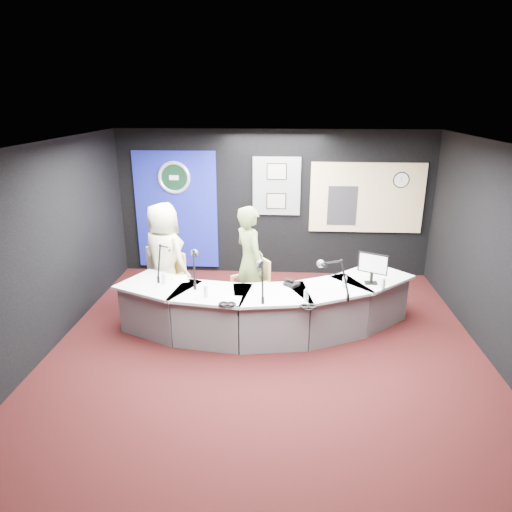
# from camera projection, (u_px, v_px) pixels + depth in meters

# --- Properties ---
(ground) EXTENTS (6.00, 6.00, 0.00)m
(ground) POSITION_uv_depth(u_px,v_px,m) (267.00, 349.00, 6.40)
(ground) COLOR black
(ground) RESTS_ON ground
(ceiling) EXTENTS (6.00, 6.00, 0.02)m
(ceiling) POSITION_uv_depth(u_px,v_px,m) (268.00, 145.00, 5.48)
(ceiling) COLOR silver
(ceiling) RESTS_ON ground
(wall_back) EXTENTS (6.00, 0.02, 2.80)m
(wall_back) POSITION_uv_depth(u_px,v_px,m) (274.00, 204.00, 8.77)
(wall_back) COLOR black
(wall_back) RESTS_ON ground
(wall_front) EXTENTS (6.00, 0.02, 2.80)m
(wall_front) POSITION_uv_depth(u_px,v_px,m) (249.00, 398.00, 3.12)
(wall_front) COLOR black
(wall_front) RESTS_ON ground
(wall_left) EXTENTS (0.02, 6.00, 2.80)m
(wall_left) POSITION_uv_depth(u_px,v_px,m) (45.00, 250.00, 6.13)
(wall_left) COLOR black
(wall_left) RESTS_ON ground
(wall_right) EXTENTS (0.02, 6.00, 2.80)m
(wall_right) POSITION_uv_depth(u_px,v_px,m) (504.00, 260.00, 5.76)
(wall_right) COLOR black
(wall_right) RESTS_ON ground
(broadcast_desk) EXTENTS (4.50, 1.90, 0.75)m
(broadcast_desk) POSITION_uv_depth(u_px,v_px,m) (265.00, 308.00, 6.80)
(broadcast_desk) COLOR silver
(broadcast_desk) RESTS_ON ground
(backdrop_panel) EXTENTS (1.60, 0.05, 2.30)m
(backdrop_panel) POSITION_uv_depth(u_px,v_px,m) (176.00, 211.00, 8.91)
(backdrop_panel) COLOR navy
(backdrop_panel) RESTS_ON wall_back
(agency_seal) EXTENTS (0.63, 0.07, 0.63)m
(agency_seal) POSITION_uv_depth(u_px,v_px,m) (174.00, 178.00, 8.66)
(agency_seal) COLOR silver
(agency_seal) RESTS_ON backdrop_panel
(seal_center) EXTENTS (0.48, 0.01, 0.48)m
(seal_center) POSITION_uv_depth(u_px,v_px,m) (174.00, 178.00, 8.66)
(seal_center) COLOR black
(seal_center) RESTS_ON backdrop_panel
(pinboard) EXTENTS (0.90, 0.04, 1.10)m
(pinboard) POSITION_uv_depth(u_px,v_px,m) (277.00, 186.00, 8.62)
(pinboard) COLOR slate
(pinboard) RESTS_ON wall_back
(framed_photo_upper) EXTENTS (0.34, 0.02, 0.27)m
(framed_photo_upper) POSITION_uv_depth(u_px,v_px,m) (277.00, 172.00, 8.50)
(framed_photo_upper) COLOR gray
(framed_photo_upper) RESTS_ON pinboard
(framed_photo_lower) EXTENTS (0.34, 0.02, 0.27)m
(framed_photo_lower) POSITION_uv_depth(u_px,v_px,m) (276.00, 201.00, 8.69)
(framed_photo_lower) COLOR gray
(framed_photo_lower) RESTS_ON pinboard
(booth_window_frame) EXTENTS (2.12, 0.06, 1.32)m
(booth_window_frame) POSITION_uv_depth(u_px,v_px,m) (367.00, 198.00, 8.59)
(booth_window_frame) COLOR #CFB481
(booth_window_frame) RESTS_ON wall_back
(booth_glow) EXTENTS (2.00, 0.02, 1.20)m
(booth_glow) POSITION_uv_depth(u_px,v_px,m) (367.00, 198.00, 8.58)
(booth_glow) COLOR #FFD6A1
(booth_glow) RESTS_ON booth_window_frame
(equipment_rack) EXTENTS (0.55, 0.02, 0.75)m
(equipment_rack) POSITION_uv_depth(u_px,v_px,m) (342.00, 206.00, 8.63)
(equipment_rack) COLOR black
(equipment_rack) RESTS_ON booth_window_frame
(wall_clock) EXTENTS (0.28, 0.01, 0.28)m
(wall_clock) POSITION_uv_depth(u_px,v_px,m) (401.00, 180.00, 8.41)
(wall_clock) COLOR white
(wall_clock) RESTS_ON booth_window_frame
(armchair_left) EXTENTS (0.78, 0.78, 0.99)m
(armchair_left) POSITION_uv_depth(u_px,v_px,m) (166.00, 281.00, 7.48)
(armchair_left) COLOR tan
(armchair_left) RESTS_ON ground
(armchair_right) EXTENTS (0.83, 0.83, 1.07)m
(armchair_right) POSITION_uv_depth(u_px,v_px,m) (250.00, 285.00, 7.21)
(armchair_right) COLOR tan
(armchair_right) RESTS_ON ground
(draped_jacket) EXTENTS (0.45, 0.39, 0.70)m
(draped_jacket) POSITION_uv_depth(u_px,v_px,m) (158.00, 269.00, 7.63)
(draped_jacket) COLOR slate
(draped_jacket) RESTS_ON armchair_left
(person_man) EXTENTS (1.05, 0.94, 1.80)m
(person_man) POSITION_uv_depth(u_px,v_px,m) (165.00, 258.00, 7.35)
(person_man) COLOR beige
(person_man) RESTS_ON ground
(person_woman) EXTENTS (0.72, 0.79, 1.81)m
(person_woman) POSITION_uv_depth(u_px,v_px,m) (250.00, 263.00, 7.08)
(person_woman) COLOR olive
(person_woman) RESTS_ON ground
(computer_monitor) EXTENTS (0.36, 0.20, 0.27)m
(computer_monitor) POSITION_uv_depth(u_px,v_px,m) (373.00, 263.00, 6.60)
(computer_monitor) COLOR black
(computer_monitor) RESTS_ON broadcast_desk
(desk_phone) EXTENTS (0.25, 0.25, 0.05)m
(desk_phone) POSITION_uv_depth(u_px,v_px,m) (292.00, 284.00, 6.63)
(desk_phone) COLOR black
(desk_phone) RESTS_ON broadcast_desk
(headphones_near) EXTENTS (0.20, 0.20, 0.03)m
(headphones_near) POSITION_uv_depth(u_px,v_px,m) (308.00, 306.00, 5.93)
(headphones_near) COLOR black
(headphones_near) RESTS_ON broadcast_desk
(headphones_far) EXTENTS (0.20, 0.20, 0.03)m
(headphones_far) POSITION_uv_depth(u_px,v_px,m) (227.00, 304.00, 6.00)
(headphones_far) COLOR black
(headphones_far) RESTS_ON broadcast_desk
(paper_stack) EXTENTS (0.31, 0.37, 0.00)m
(paper_stack) POSITION_uv_depth(u_px,v_px,m) (180.00, 279.00, 6.88)
(paper_stack) COLOR white
(paper_stack) RESTS_ON broadcast_desk
(notepad) EXTENTS (0.24, 0.32, 0.00)m
(notepad) POSITION_uv_depth(u_px,v_px,m) (232.00, 301.00, 6.14)
(notepad) COLOR white
(notepad) RESTS_ON broadcast_desk
(boom_mic_a) EXTENTS (0.16, 0.74, 0.60)m
(boom_mic_a) POSITION_uv_depth(u_px,v_px,m) (164.00, 257.00, 6.93)
(boom_mic_a) COLOR black
(boom_mic_a) RESTS_ON broadcast_desk
(boom_mic_b) EXTENTS (0.23, 0.73, 0.60)m
(boom_mic_b) POSITION_uv_depth(u_px,v_px,m) (194.00, 262.00, 6.69)
(boom_mic_b) COLOR black
(boom_mic_b) RESTS_ON broadcast_desk
(boom_mic_c) EXTENTS (0.19, 0.74, 0.60)m
(boom_mic_c) POSITION_uv_depth(u_px,v_px,m) (261.00, 274.00, 6.25)
(boom_mic_c) COLOR black
(boom_mic_c) RESTS_ON broadcast_desk
(boom_mic_d) EXTENTS (0.46, 0.64, 0.60)m
(boom_mic_d) POSITION_uv_depth(u_px,v_px,m) (334.00, 273.00, 6.28)
(boom_mic_d) COLOR black
(boom_mic_d) RESTS_ON broadcast_desk
(water_bottles) EXTENTS (3.23, 0.57, 0.18)m
(water_bottles) POSITION_uv_depth(u_px,v_px,m) (271.00, 287.00, 6.36)
(water_bottles) COLOR silver
(water_bottles) RESTS_ON broadcast_desk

